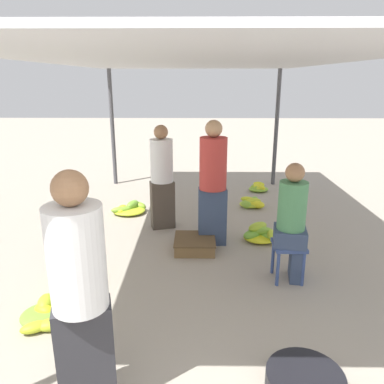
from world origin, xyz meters
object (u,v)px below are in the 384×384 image
object	(u,v)px
banana_pile_right_1	(258,188)
banana_pile_left_1	(129,209)
banana_pile_left_2	(48,314)
crate_near	(195,244)
shopper_walking_far	(213,182)
stool	(289,251)
banana_pile_right_0	(262,234)
banana_pile_left_0	(78,273)
vendor_seated	(293,221)
shopper_walking_mid	(162,176)
vendor_foreground	(80,293)
banana_pile_right_2	(251,203)
basin_black	(305,381)

from	to	relation	value
banana_pile_right_1	banana_pile_left_1	bearing A→B (deg)	-151.28
banana_pile_left_2	banana_pile_right_1	world-z (taller)	banana_pile_right_1
crate_near	shopper_walking_far	distance (m)	0.84
stool	banana_pile_right_0	world-z (taller)	stool
banana_pile_left_0	banana_pile_right_0	size ratio (longest dim) A/B	0.95
stool	crate_near	world-z (taller)	stool
banana_pile_left_1	banana_pile_right_1	bearing A→B (deg)	28.72
banana_pile_right_0	shopper_walking_far	world-z (taller)	shopper_walking_far
vendor_seated	banana_pile_right_1	bearing A→B (deg)	86.82
banana_pile_left_2	shopper_walking_mid	world-z (taller)	shopper_walking_mid
shopper_walking_far	stool	bearing A→B (deg)	-49.82
vendor_foreground	banana_pile_right_2	bearing A→B (deg)	67.81
banana_pile_left_0	banana_pile_right_0	world-z (taller)	banana_pile_right_0
vendor_seated	shopper_walking_far	world-z (taller)	shopper_walking_far
banana_pile_right_0	banana_pile_right_1	world-z (taller)	banana_pile_right_0
basin_black	shopper_walking_mid	xyz separation A→B (m)	(-1.29, 3.07, 0.73)
stool	banana_pile_left_2	distance (m)	2.52
vendor_foreground	banana_pile_right_1	bearing A→B (deg)	69.03
vendor_seated	banana_pile_right_1	world-z (taller)	vendor_seated
vendor_foreground	banana_pile_right_1	distance (m)	5.52
stool	basin_black	bearing A→B (deg)	-98.22
banana_pile_left_0	shopper_walking_far	size ratio (longest dim) A/B	0.35
vendor_seated	banana_pile_left_2	bearing A→B (deg)	-162.16
stool	banana_pile_left_1	distance (m)	3.02
basin_black	shopper_walking_mid	size ratio (longest dim) A/B	0.37
vendor_foreground	banana_pile_left_0	distance (m)	1.92
vendor_foreground	banana_pile_left_2	distance (m)	1.38
crate_near	banana_pile_right_1	bearing A→B (deg)	65.03
stool	banana_pile_left_0	bearing A→B (deg)	-178.97
shopper_walking_far	banana_pile_left_1	bearing A→B (deg)	138.61
stool	banana_pile_right_0	bearing A→B (deg)	96.17
vendor_foreground	stool	distance (m)	2.48
banana_pile_left_0	banana_pile_left_2	world-z (taller)	banana_pile_left_0
basin_black	banana_pile_right_1	size ratio (longest dim) A/B	1.46
banana_pile_left_2	banana_pile_right_0	xyz separation A→B (m)	(2.27, 1.81, 0.03)
banana_pile_left_1	banana_pile_right_2	xyz separation A→B (m)	(2.08, 0.32, -0.00)
basin_black	shopper_walking_far	bearing A→B (deg)	102.96
basin_black	banana_pile_right_1	world-z (taller)	banana_pile_right_1
crate_near	shopper_walking_mid	size ratio (longest dim) A/B	0.35
banana_pile_left_1	vendor_foreground	bearing A→B (deg)	-84.14
stool	banana_pile_right_1	distance (m)	3.43
banana_pile_left_2	crate_near	world-z (taller)	banana_pile_left_2
banana_pile_left_2	banana_pile_right_1	size ratio (longest dim) A/B	1.41
stool	vendor_seated	xyz separation A→B (m)	(0.02, 0.00, 0.35)
crate_near	shopper_walking_far	xyz separation A→B (m)	(0.23, 0.21, 0.78)
basin_black	banana_pile_right_1	distance (m)	4.98
banana_pile_left_2	shopper_walking_far	distance (m)	2.47
vendor_foreground	banana_pile_right_0	distance (m)	3.27
banana_pile_left_1	shopper_walking_mid	distance (m)	1.13
banana_pile_left_2	vendor_seated	bearing A→B (deg)	17.84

